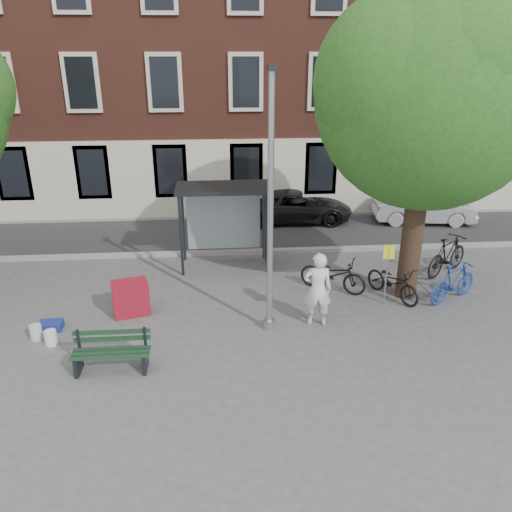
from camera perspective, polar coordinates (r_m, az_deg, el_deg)
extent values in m
plane|color=#4C4C4F|center=(12.49, 1.50, -8.26)|extent=(90.00, 90.00, 0.00)
cube|color=#28282B|center=(18.83, -0.69, 2.61)|extent=(40.00, 4.00, 0.01)
cube|color=gray|center=(16.95, -0.24, 0.52)|extent=(40.00, 0.25, 0.12)
cube|color=gray|center=(20.71, -1.07, 4.62)|extent=(40.00, 0.25, 0.12)
cube|color=brown|center=(23.73, -1.85, 23.86)|extent=(30.00, 8.00, 14.00)
cylinder|color=#9EA0A3|center=(11.27, 1.65, 5.00)|extent=(0.14, 0.14, 6.00)
cylinder|color=#9EA0A3|center=(12.43, 1.51, -7.78)|extent=(0.28, 0.28, 0.24)
cube|color=#1E2328|center=(10.76, 1.84, 20.70)|extent=(0.18, 0.35, 0.12)
cylinder|color=black|center=(14.04, 17.39, 1.90)|extent=(0.56, 0.56, 3.40)
sphere|color=#255319|center=(13.28, 19.29, 17.03)|extent=(5.60, 5.60, 5.60)
sphere|color=#255319|center=(13.99, 22.48, 18.90)|extent=(3.92, 3.92, 3.92)
sphere|color=#255319|center=(12.69, 16.51, 18.52)|extent=(4.20, 4.20, 4.20)
sphere|color=#255319|center=(12.51, 22.20, 19.18)|extent=(3.64, 3.64, 3.64)
cube|color=#1E2328|center=(15.03, -8.57, 2.21)|extent=(0.08, 0.08, 2.50)
cube|color=#1E2328|center=(15.06, 1.35, 2.50)|extent=(0.08, 0.08, 2.50)
cube|color=#1E2328|center=(16.16, -8.31, 3.67)|extent=(0.08, 0.08, 2.50)
cube|color=#1E2328|center=(16.19, 0.92, 3.94)|extent=(0.08, 0.08, 2.50)
cube|color=#1E2328|center=(15.17, -3.77, 7.79)|extent=(2.85, 1.45, 0.12)
cube|color=#8C999E|center=(16.08, -3.70, 4.24)|extent=(2.34, 0.04, 2.00)
cube|color=#1E2328|center=(15.58, 1.13, 3.68)|extent=(0.12, 1.14, 2.12)
cube|color=#D84C19|center=(15.59, 1.39, 3.69)|extent=(0.02, 0.90, 1.62)
imported|color=silver|center=(12.32, 7.05, -3.82)|extent=(0.73, 0.51, 1.92)
cube|color=#1E2328|center=(11.48, -19.64, -11.51)|extent=(0.08, 0.52, 0.42)
cube|color=#1E2328|center=(11.18, -12.54, -11.60)|extent=(0.08, 0.52, 0.42)
cube|color=#183721|center=(11.05, -16.43, -11.07)|extent=(1.64, 0.11, 0.04)
cube|color=#183721|center=(11.19, -16.27, -10.60)|extent=(1.64, 0.11, 0.04)
cube|color=#183721|center=(11.32, -16.11, -10.14)|extent=(1.64, 0.11, 0.04)
cube|color=#183721|center=(11.31, -16.12, -9.08)|extent=(1.64, 0.05, 0.09)
cube|color=#183721|center=(11.22, -16.21, -8.35)|extent=(1.64, 0.05, 0.09)
imported|color=black|center=(14.31, 8.77, -2.06)|extent=(2.01, 1.59, 1.02)
imported|color=navy|center=(14.61, 21.63, -2.77)|extent=(1.84, 1.33, 1.09)
imported|color=black|center=(14.24, 15.38, -2.88)|extent=(1.44, 1.92, 0.96)
imported|color=black|center=(16.27, 21.03, 0.09)|extent=(1.98, 1.64, 1.22)
imported|color=black|center=(20.18, 4.67, 5.71)|extent=(4.48, 2.21, 1.22)
imported|color=#A2A5A9|center=(20.96, 18.60, 5.33)|extent=(4.06, 1.83, 1.29)
cube|color=maroon|center=(13.35, -14.14, -4.67)|extent=(1.03, 0.82, 0.90)
cube|color=navy|center=(13.39, -22.39, -7.38)|extent=(0.57, 0.42, 0.20)
cylinder|color=silver|center=(12.70, -22.41, -8.64)|extent=(0.35, 0.35, 0.36)
cylinder|color=silver|center=(13.07, -23.83, -7.97)|extent=(0.36, 0.36, 0.36)
cylinder|color=#9EA0A3|center=(13.72, 14.68, -2.22)|extent=(0.04, 0.04, 1.65)
cube|color=yellow|center=(13.46, 14.96, 0.44)|extent=(0.29, 0.05, 0.38)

